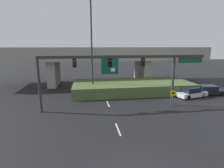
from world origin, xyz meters
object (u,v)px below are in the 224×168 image
speed_limit_sign (173,96)px  parked_sedan_near_right (191,93)px  parked_sedan_mid_right (208,90)px  highway_light_pole_near (92,46)px  signal_gantry (121,65)px

speed_limit_sign → parked_sedan_near_right: size_ratio=0.46×
parked_sedan_mid_right → parked_sedan_near_right: bearing=-160.2°
speed_limit_sign → highway_light_pole_near: bearing=139.8°
signal_gantry → parked_sedan_mid_right: bearing=14.7°
highway_light_pole_near → speed_limit_sign: bearing=-40.2°
speed_limit_sign → parked_sedan_near_right: bearing=37.7°
parked_sedan_near_right → parked_sedan_mid_right: 3.33m
highway_light_pole_near → parked_sedan_near_right: 15.84m
signal_gantry → speed_limit_sign: 7.14m
signal_gantry → parked_sedan_mid_right: size_ratio=3.95×
signal_gantry → parked_sedan_mid_right: signal_gantry is taller
speed_limit_sign → parked_sedan_mid_right: (8.03, 4.48, -0.74)m
signal_gantry → speed_limit_sign: (6.07, -0.78, -3.68)m
parked_sedan_mid_right → highway_light_pole_near: bearing=175.6°
speed_limit_sign → parked_sedan_near_right: 6.09m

